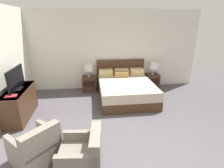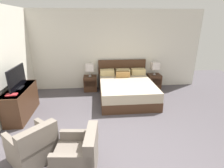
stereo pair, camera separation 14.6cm
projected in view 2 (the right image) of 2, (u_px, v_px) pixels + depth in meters
name	position (u px, v px, depth m)	size (l,w,h in m)	color
ground_plane	(127.00, 166.00, 3.03)	(11.64, 11.64, 0.00)	#4C474C
wall_back	(109.00, 50.00, 6.22)	(6.61, 0.06, 2.76)	silver
bed	(126.00, 89.00, 5.64)	(1.73, 2.08, 1.06)	#422819
nightstand_left	(90.00, 83.00, 6.26)	(0.46, 0.42, 0.53)	#422819
nightstand_right	(154.00, 81.00, 6.46)	(0.46, 0.42, 0.53)	#422819
table_lamp_left	(90.00, 67.00, 6.06)	(0.27, 0.27, 0.45)	#B7B7BC
table_lamp_right	(155.00, 66.00, 6.26)	(0.27, 0.27, 0.45)	#B7B7BC
dresser	(21.00, 102.00, 4.53)	(0.46, 1.37, 0.77)	#422819
tv	(17.00, 78.00, 4.33)	(0.18, 0.93, 0.55)	black
book_red_cover	(11.00, 95.00, 3.99)	(0.24, 0.15, 0.02)	#B7282D
armchair_by_window	(33.00, 146.00, 3.09)	(0.97, 0.97, 0.76)	#70665B
armchair_companion	(78.00, 156.00, 2.86)	(0.75, 0.75, 0.76)	#70665B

